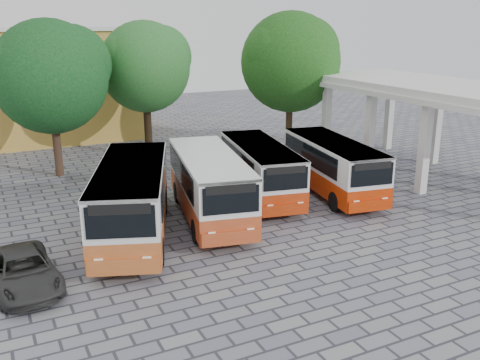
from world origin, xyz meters
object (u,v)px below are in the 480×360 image
bus_centre_left (210,182)px  parked_car (24,271)px  bus_far_left (132,197)px  bus_far_right (333,164)px  bus_centre_right (260,167)px

bus_centre_left → parked_car: size_ratio=1.97×
bus_far_left → bus_far_right: (10.85, 1.18, -0.17)m
bus_centre_right → bus_far_left: bearing=-150.8°
bus_far_left → parked_car: bearing=-129.9°
bus_centre_right → bus_far_right: 3.81m
bus_centre_left → parked_car: bearing=-146.6°
bus_centre_left → bus_far_left: bearing=-157.9°
bus_far_left → bus_centre_left: 3.80m
bus_far_left → bus_centre_right: (7.22, 2.34, -0.20)m
bus_far_right → parked_car: (-15.38, -3.79, -1.02)m
bus_far_right → parked_car: 15.87m
bus_centre_right → bus_far_right: (3.63, -1.16, 0.03)m
parked_car → bus_centre_left: bearing=16.7°
bus_centre_left → parked_car: bus_centre_left is taller
bus_centre_right → parked_car: size_ratio=1.83×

